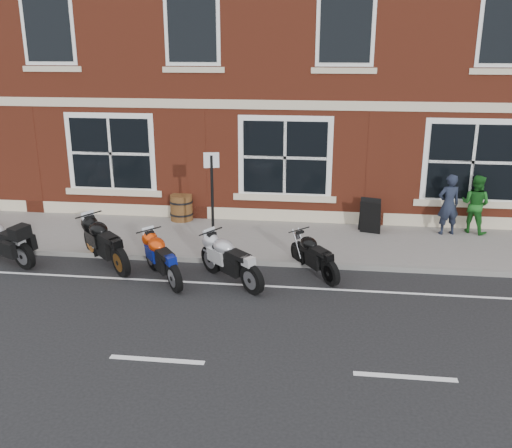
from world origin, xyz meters
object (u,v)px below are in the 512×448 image
at_px(a_board_sign, 370,216).
at_px(parking_sign, 212,197).
at_px(barrel_planter, 181,207).
at_px(moto_naked_black, 315,254).
at_px(pedestrian_right, 475,204).
at_px(moto_sport_black, 106,241).
at_px(moto_sport_silver, 231,258).
at_px(moto_sport_red, 163,256).
at_px(pedestrian_left, 449,204).
at_px(moto_touring_silver, 3,239).

height_order(a_board_sign, parking_sign, parking_sign).
relative_size(barrel_planter, parking_sign, 0.29).
distance_m(moto_naked_black, pedestrian_right, 5.25).
height_order(moto_sport_black, barrel_planter, moto_sport_black).
bearing_deg(moto_sport_silver, barrel_planter, 72.26).
bearing_deg(moto_sport_red, moto_sport_black, 121.58).
distance_m(moto_sport_black, pedestrian_left, 8.78).
relative_size(moto_sport_red, a_board_sign, 1.92).
bearing_deg(moto_sport_silver, moto_sport_red, 135.19).
distance_m(moto_sport_red, a_board_sign, 5.85).
relative_size(moto_naked_black, pedestrian_left, 1.01).
bearing_deg(moto_touring_silver, pedestrian_right, -47.38).
height_order(moto_sport_red, barrel_planter, moto_sport_red).
bearing_deg(pedestrian_right, moto_naked_black, 72.75).
distance_m(barrel_planter, parking_sign, 3.30).
bearing_deg(moto_sport_black, moto_sport_red, -67.04).
relative_size(pedestrian_right, parking_sign, 0.63).
bearing_deg(parking_sign, pedestrian_right, 9.71).
distance_m(moto_touring_silver, pedestrian_left, 11.19).
xyz_separation_m(moto_touring_silver, pedestrian_right, (11.49, 3.33, 0.33)).
height_order(moto_sport_black, moto_sport_silver, moto_sport_black).
bearing_deg(pedestrian_right, barrel_planter, 34.52).
bearing_deg(moto_naked_black, a_board_sign, 30.07).
height_order(a_board_sign, barrel_planter, a_board_sign).
bearing_deg(barrel_planter, parking_sign, -61.70).
bearing_deg(pedestrian_left, a_board_sign, -11.75).
xyz_separation_m(moto_touring_silver, moto_sport_black, (2.51, 0.09, 0.02)).
height_order(moto_sport_silver, moto_naked_black, moto_sport_silver).
bearing_deg(parking_sign, pedestrian_left, 10.17).
distance_m(moto_sport_red, barrel_planter, 4.03).
distance_m(moto_sport_red, pedestrian_left, 7.63).
distance_m(moto_touring_silver, barrel_planter, 4.87).
relative_size(moto_sport_silver, pedestrian_right, 1.03).
distance_m(moto_sport_silver, pedestrian_left, 6.34).
distance_m(moto_sport_red, moto_naked_black, 3.36).
distance_m(moto_touring_silver, parking_sign, 5.07).
bearing_deg(moto_sport_red, moto_naked_black, -24.07).
distance_m(moto_naked_black, barrel_planter, 5.10).
bearing_deg(barrel_planter, moto_sport_black, -105.68).
relative_size(moto_naked_black, barrel_planter, 2.22).
relative_size(pedestrian_left, parking_sign, 0.65).
height_order(moto_sport_red, pedestrian_left, pedestrian_left).
bearing_deg(pedestrian_left, barrel_planter, -17.89).
distance_m(moto_naked_black, a_board_sign, 3.15).
bearing_deg(moto_naked_black, parking_sign, 133.65).
height_order(pedestrian_left, pedestrian_right, pedestrian_left).
relative_size(moto_naked_black, a_board_sign, 1.81).
xyz_separation_m(pedestrian_left, barrel_planter, (-7.31, 0.35, -0.44)).
bearing_deg(moto_sport_silver, pedestrian_right, -12.84).
xyz_separation_m(moto_sport_black, pedestrian_left, (8.25, 3.00, 0.34)).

